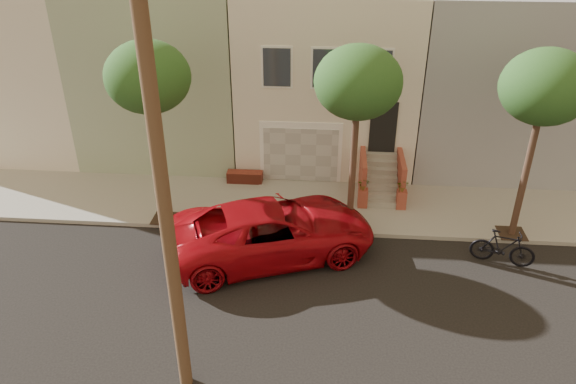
{
  "coord_description": "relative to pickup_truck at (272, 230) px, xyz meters",
  "views": [
    {
      "loc": [
        0.2,
        -12.35,
        10.4
      ],
      "look_at": [
        -1.05,
        3.0,
        1.91
      ],
      "focal_mm": 34.31,
      "sensor_mm": 36.0,
      "label": 1
    }
  ],
  "objects": [
    {
      "name": "tree_right",
      "position": [
        8.0,
        1.65,
        4.35
      ],
      "size": [
        2.7,
        2.57,
        6.3
      ],
      "color": "#2D2116",
      "rests_on": "sidewalk"
    },
    {
      "name": "house_row",
      "position": [
        1.5,
        8.93,
        2.73
      ],
      "size": [
        33.1,
        11.7,
        7.0
      ],
      "color": "beige",
      "rests_on": "sidewalk"
    },
    {
      "name": "tree_left",
      "position": [
        -4.0,
        1.65,
        4.35
      ],
      "size": [
        2.7,
        2.57,
        6.3
      ],
      "color": "#2D2116",
      "rests_on": "sidewalk"
    },
    {
      "name": "ground",
      "position": [
        1.5,
        -2.25,
        -0.91
      ],
      "size": [
        90.0,
        90.0,
        0.0
      ],
      "primitive_type": "plane",
      "color": "black",
      "rests_on": "ground"
    },
    {
      "name": "pickup_truck",
      "position": [
        0.0,
        0.0,
        0.0
      ],
      "size": [
        7.19,
        5.09,
        1.82
      ],
      "primitive_type": "imported",
      "rotation": [
        0.0,
        0.0,
        1.92
      ],
      "color": "#A40A12",
      "rests_on": "ground"
    },
    {
      "name": "motorcycle",
      "position": [
        7.24,
        0.11,
        -0.32
      ],
      "size": [
        2.03,
        1.03,
        1.17
      ],
      "primitive_type": "imported",
      "rotation": [
        0.0,
        0.0,
        1.32
      ],
      "color": "black",
      "rests_on": "ground"
    },
    {
      "name": "sidewalk",
      "position": [
        1.5,
        3.1,
        -0.83
      ],
      "size": [
        40.0,
        3.7,
        0.15
      ],
      "primitive_type": "cube",
      "color": "gray",
      "rests_on": "ground"
    },
    {
      "name": "tree_mid",
      "position": [
        2.5,
        1.65,
        4.35
      ],
      "size": [
        2.7,
        2.57,
        6.3
      ],
      "color": "#2D2116",
      "rests_on": "sidewalk"
    }
  ]
}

